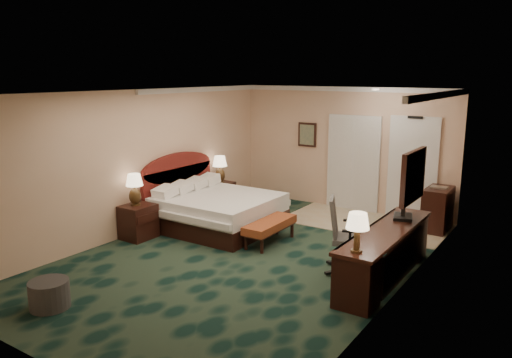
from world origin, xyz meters
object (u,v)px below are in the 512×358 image
Objects in this scene: tv at (404,197)px; minibar at (438,209)px; bed at (219,212)px; ottoman at (49,294)px; desk_chair at (350,236)px; nightstand_near at (138,222)px; bed_bench at (270,232)px; lamp_near at (135,190)px; nightstand_far at (221,195)px; desk at (385,255)px; lamp_far at (220,169)px.

minibar is (0.02, 2.14, -0.70)m from tv.
bed is 4.07× the size of ottoman.
nightstand_near is at bearing 167.54° from desk_chair.
nightstand_near is 0.51× the size of bed_bench.
tv is (4.48, 1.40, 0.20)m from lamp_near.
nightstand_near is 2.50m from nightstand_far.
desk_chair reaches higher than minibar.
tv is at bearing 1.40° from bed.
tv is (4.46, -1.11, 0.82)m from nightstand_far.
desk_chair is at bearing 9.80° from lamp_near.
minibar is at bearing 12.95° from nightstand_far.
lamp_near is at bearing -160.25° from nightstand_near.
ottoman is 5.28m from tv.
lamp_near reaches higher than desk.
bed_bench is at bearing -32.21° from lamp_far.
ottoman is 0.19× the size of desk.
ottoman is at bearing -146.30° from tv.
ottoman is at bearing -152.33° from desk_chair.
bed is 3.58× the size of lamp_near.
lamp_near reaches higher than lamp_far.
lamp_far is 4.31m from desk_chair.
nightstand_near is 1.07× the size of nightstand_far.
nightstand_far is 2.59m from bed_bench.
desk_chair is at bearing -25.26° from nightstand_far.
lamp_far is at bearing 90.36° from nightstand_near.
nightstand_far is 0.48× the size of bed_bench.
minibar is (4.47, 1.03, 0.13)m from nightstand_far.
lamp_near is 0.50× the size of desk_chair.
ottoman is 0.44× the size of desk_chair.
lamp_far is at bearing 146.97° from bed_bench.
bed is at bearing 170.35° from desk.
nightstand_far is (-0.02, 2.50, -0.02)m from nightstand_near.
bed is 2.30× the size of tv.
nightstand_far is (-0.89, 1.20, -0.04)m from bed.
nightstand_far is 1.15× the size of ottoman.
lamp_far reaches higher than desk_chair.
lamp_near is at bearing 167.63° from desk_chair.
minibar reaches higher than bed.
nightstand_near is 0.54× the size of desk_chair.
lamp_far is at bearing -89.62° from nightstand_far.
tv is 1.08× the size of minibar.
desk_chair is (-0.55, -0.03, 0.20)m from desk.
desk_chair is at bearing 49.84° from ottoman.
tv is at bearing -14.02° from nightstand_far.
tv reaches higher than bed_bench.
nightstand_near is 2.43m from bed_bench.
lamp_far is 5.26m from ottoman.
bed is 1.32m from bed_bench.
tv is at bearing 17.37° from lamp_near.
nightstand_near is 3.94m from desk_chair.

